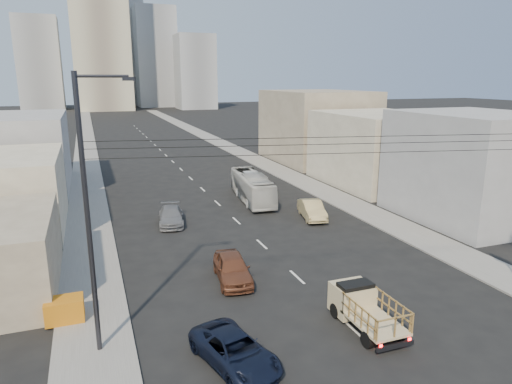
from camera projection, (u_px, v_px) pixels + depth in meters
ground at (374, 348)px, 20.38m from camera, size 420.00×420.00×0.00m
sidewalk_left at (86, 147)px, 80.13m from camera, size 3.50×180.00×0.12m
sidewalk_right at (215, 140)px, 88.02m from camera, size 3.50×180.00×0.12m
lane_dashes at (169, 158)px, 68.61m from camera, size 0.15×104.00×0.01m
flatbed_pickup at (365, 306)px, 21.91m from camera, size 1.95×4.41×1.90m
navy_pickup at (235, 351)px, 19.03m from camera, size 3.36×5.19×1.33m
city_bus at (252, 187)px, 44.63m from camera, size 3.34×10.11×2.76m
sedan_brown at (232, 268)px, 26.99m from camera, size 2.45×4.89×1.60m
sedan_tan at (312, 210)px, 39.11m from camera, size 2.61×4.90×1.53m
sedan_grey at (171, 216)px, 37.56m from camera, size 2.65×5.00×1.38m
streetlamp_left at (90, 211)px, 18.63m from camera, size 2.36×0.25×12.00m
overhead_wires at (366, 144)px, 19.57m from camera, size 23.01×5.02×0.72m
crate_stack at (65, 310)px, 22.37m from camera, size 1.80×1.20×1.14m
bldg_right_near at (472, 166)px, 38.41m from camera, size 10.00×12.00×9.00m
bldg_right_mid at (379, 149)px, 51.44m from camera, size 11.00×14.00×8.00m
bldg_right_far at (317, 126)px, 65.93m from camera, size 12.00×16.00×10.00m
bldg_left_far at (6, 153)px, 48.35m from camera, size 12.00×16.00×8.00m
high_rise_tower at (99, 27)px, 166.49m from camera, size 20.00×20.00×60.00m
midrise_ne at (156, 58)px, 189.95m from camera, size 16.00×16.00×40.00m
midrise_nw at (40, 64)px, 171.35m from camera, size 15.00×15.00×34.00m
midrise_back at (123, 54)px, 199.09m from camera, size 18.00×18.00×44.00m
midrise_east at (195, 72)px, 177.24m from camera, size 14.00×14.00×28.00m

